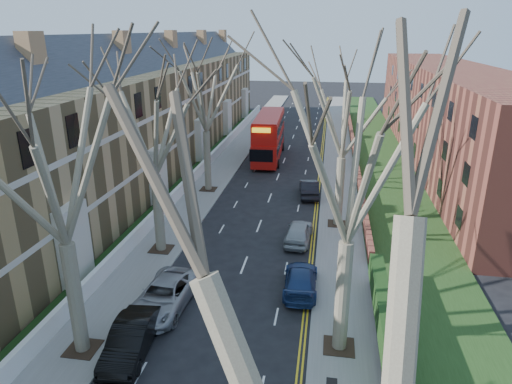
% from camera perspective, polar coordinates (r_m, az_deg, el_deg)
% --- Properties ---
extents(pavement_left, '(3.00, 102.00, 0.12)m').
position_cam_1_polar(pavement_left, '(51.50, -3.13, 4.31)').
color(pavement_left, slate).
rests_on(pavement_left, ground).
extents(pavement_right, '(3.00, 102.00, 0.12)m').
position_cam_1_polar(pavement_right, '(50.38, 10.35, 3.67)').
color(pavement_right, slate).
rests_on(pavement_right, ground).
extents(terrace_left, '(9.70, 78.00, 13.60)m').
position_cam_1_polar(terrace_left, '(45.20, -15.09, 8.62)').
color(terrace_left, '#967B4C').
rests_on(terrace_left, ground).
extents(flats_right, '(13.97, 54.00, 10.00)m').
position_cam_1_polar(flats_right, '(54.70, 22.86, 9.01)').
color(flats_right, brown).
rests_on(flats_right, ground).
extents(front_wall_left, '(0.30, 78.00, 1.00)m').
position_cam_1_polar(front_wall_left, '(44.31, -7.42, 2.36)').
color(front_wall_left, white).
rests_on(front_wall_left, ground).
extents(grass_verge_right, '(6.00, 102.00, 0.06)m').
position_cam_1_polar(grass_verge_right, '(50.67, 15.46, 3.47)').
color(grass_verge_right, '#1E3914').
rests_on(grass_verge_right, ground).
extents(tree_left_mid, '(10.50, 10.50, 14.71)m').
position_cam_1_polar(tree_left_mid, '(19.12, -24.22, 5.43)').
color(tree_left_mid, '#706350').
rests_on(tree_left_mid, ground).
extents(tree_left_far, '(10.15, 10.15, 14.22)m').
position_cam_1_polar(tree_left_far, '(27.89, -13.05, 9.99)').
color(tree_left_far, '#706350').
rests_on(tree_left_far, ground).
extents(tree_left_dist, '(10.50, 10.50, 14.71)m').
position_cam_1_polar(tree_left_dist, '(39.13, -6.45, 13.50)').
color(tree_left_dist, '#706350').
rests_on(tree_left_dist, ground).
extents(tree_right_mid, '(10.50, 10.50, 14.71)m').
position_cam_1_polar(tree_right_mid, '(17.99, 12.14, 5.92)').
color(tree_right_mid, '#706350').
rests_on(tree_right_mid, ground).
extents(tree_right_far, '(10.15, 10.15, 14.22)m').
position_cam_1_polar(tree_right_far, '(31.81, 11.11, 11.28)').
color(tree_right_far, '#706350').
rests_on(tree_right_far, ground).
extents(double_decker_bus, '(3.25, 11.64, 4.81)m').
position_cam_1_polar(double_decker_bus, '(50.86, 1.63, 6.82)').
color(double_decker_bus, '#AD110C').
rests_on(double_decker_bus, ground).
extents(car_left_mid, '(2.00, 4.67, 1.50)m').
position_cam_1_polar(car_left_mid, '(21.91, -15.42, -17.39)').
color(car_left_mid, black).
rests_on(car_left_mid, ground).
extents(car_left_far, '(2.72, 5.39, 1.46)m').
position_cam_1_polar(car_left_far, '(24.60, -11.38, -12.57)').
color(car_left_far, '#939398').
rests_on(car_left_far, ground).
extents(car_right_near, '(1.94, 4.52, 1.30)m').
position_cam_1_polar(car_right_near, '(25.75, 5.59, -10.88)').
color(car_right_near, navy).
rests_on(car_right_near, ground).
extents(car_right_mid, '(1.92, 4.25, 1.42)m').
position_cam_1_polar(car_right_mid, '(31.20, 5.37, -5.00)').
color(car_right_mid, '#93979B').
rests_on(car_right_mid, ground).
extents(car_right_far, '(1.96, 4.47, 1.43)m').
position_cam_1_polar(car_right_far, '(39.74, 6.64, 0.49)').
color(car_right_far, black).
rests_on(car_right_far, ground).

